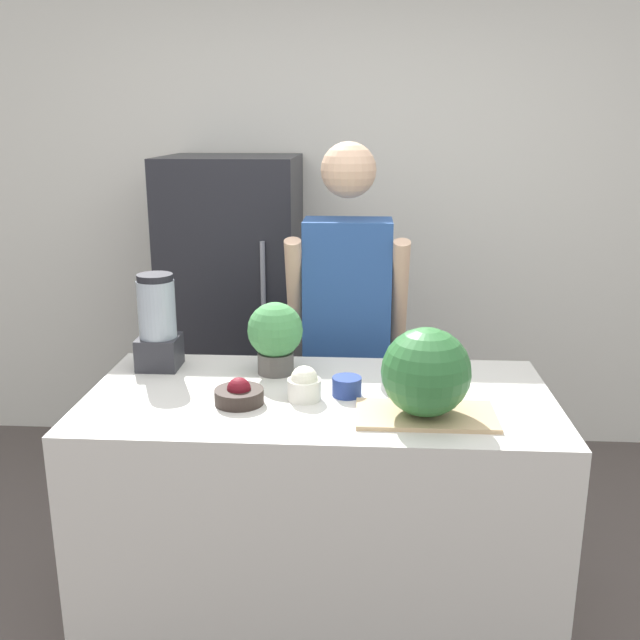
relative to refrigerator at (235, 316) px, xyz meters
name	(u,v)px	position (x,y,z in m)	size (l,w,h in m)	color
wall_back	(339,218)	(0.53, 0.37, 0.47)	(8.00, 0.06, 2.60)	white
counter_island	(319,516)	(0.53, -1.35, -0.36)	(1.58, 0.79, 0.93)	beige
refrigerator	(235,316)	(0.00, 0.00, 0.00)	(0.67, 0.67, 1.65)	#232328
person	(347,340)	(0.61, -0.66, 0.08)	(0.51, 0.27, 1.74)	#4C608C
cutting_board	(426,415)	(0.88, -1.52, 0.11)	(0.43, 0.23, 0.01)	tan
watermelon	(426,372)	(0.87, -1.53, 0.25)	(0.28, 0.28, 0.28)	#2D6B33
bowl_cherries	(239,394)	(0.27, -1.45, 0.13)	(0.16, 0.16, 0.09)	#2D231E
bowl_cream	(304,385)	(0.48, -1.40, 0.15)	(0.11, 0.11, 0.12)	white
bowl_small_blue	(347,386)	(0.62, -1.36, 0.13)	(0.10, 0.10, 0.06)	navy
blender	(158,324)	(-0.08, -1.12, 0.27)	(0.15, 0.15, 0.36)	#28282D
potted_plant	(275,335)	(0.36, -1.15, 0.25)	(0.20, 0.20, 0.26)	#514C47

